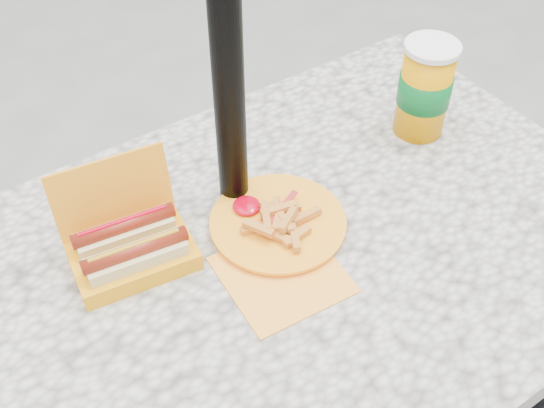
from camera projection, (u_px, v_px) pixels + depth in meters
picnic_table at (285, 293)px, 1.18m from camera, size 1.20×0.80×0.75m
umbrella_pole at (225, 16)px, 0.95m from camera, size 0.05×0.05×2.20m
hotdog_box at (130, 246)px, 1.07m from camera, size 0.21×0.17×0.15m
fries_plate at (278, 226)px, 1.13m from camera, size 0.26×0.30×0.05m
soda_cup at (425, 89)px, 1.26m from camera, size 0.10×0.10×0.19m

